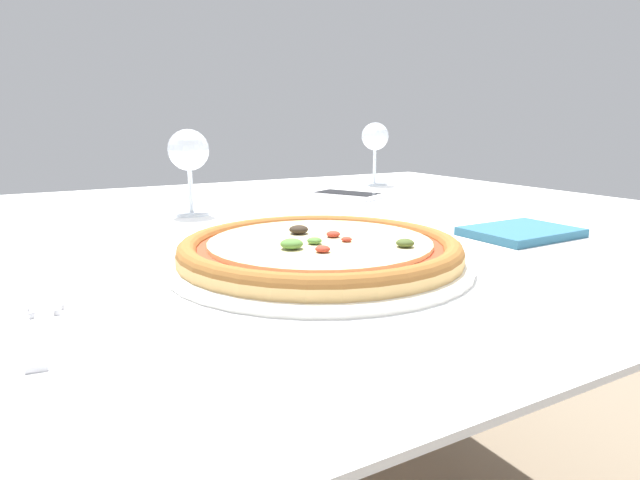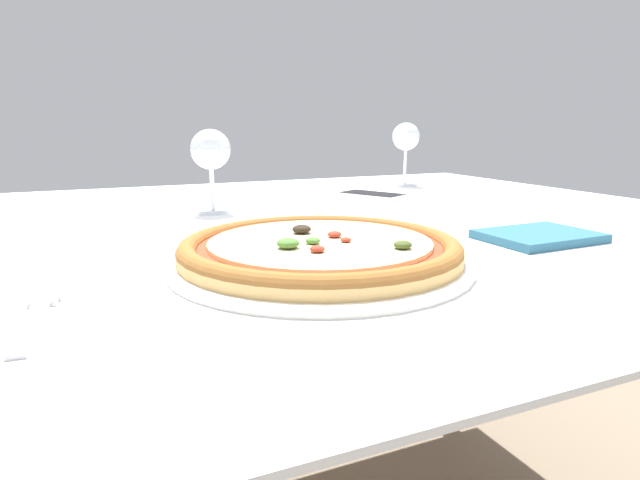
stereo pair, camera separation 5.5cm
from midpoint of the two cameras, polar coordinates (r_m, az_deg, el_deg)
dining_table at (r=0.91m, az=-4.05°, el=-2.23°), size 1.43×1.19×0.73m
pizza_plate at (r=0.60m, az=-2.65°, el=-1.23°), size 0.34×0.34×0.04m
fork at (r=0.49m, az=-30.32°, el=-7.68°), size 0.04×0.17×0.00m
wine_glass_far_left at (r=1.39m, az=4.74°, el=10.62°), size 0.07×0.07×0.16m
wine_glass_far_right at (r=0.96m, az=-15.48°, el=8.86°), size 0.07×0.07×0.15m
cell_phone at (r=1.15m, az=1.55°, el=4.80°), size 0.13×0.16×0.01m
napkin_folded at (r=0.80m, az=18.82°, el=0.79°), size 0.15×0.11×0.01m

